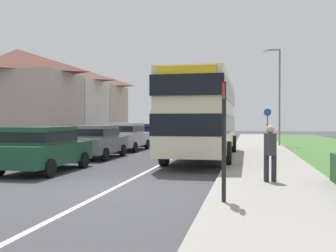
% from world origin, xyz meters
% --- Properties ---
extents(ground_plane, '(120.00, 120.00, 0.00)m').
position_xyz_m(ground_plane, '(0.00, 0.00, 0.00)').
color(ground_plane, '#424247').
extents(lane_marking_centre, '(0.14, 60.00, 0.01)m').
position_xyz_m(lane_marking_centre, '(0.00, 8.00, 0.00)').
color(lane_marking_centre, silver).
rests_on(lane_marking_centre, ground_plane).
extents(pavement_near_side, '(3.20, 68.00, 0.12)m').
position_xyz_m(pavement_near_side, '(4.20, 6.00, 0.06)').
color(pavement_near_side, '#9E998E').
rests_on(pavement_near_side, ground_plane).
extents(double_decker_bus, '(2.80, 10.30, 3.70)m').
position_xyz_m(double_decker_bus, '(1.47, 8.58, 2.14)').
color(double_decker_bus, beige).
rests_on(double_decker_bus, ground_plane).
extents(parked_car_dark_green, '(2.00, 4.18, 1.58)m').
position_xyz_m(parked_car_dark_green, '(-3.53, 3.04, 0.88)').
color(parked_car_dark_green, '#19472D').
rests_on(parked_car_dark_green, ground_plane).
extents(parked_car_grey, '(1.87, 3.97, 1.58)m').
position_xyz_m(parked_car_grey, '(-3.54, 8.05, 0.87)').
color(parked_car_grey, slate).
rests_on(parked_car_grey, ground_plane).
extents(parked_car_silver, '(1.96, 4.44, 1.67)m').
position_xyz_m(parked_car_silver, '(-3.64, 12.96, 0.92)').
color(parked_car_silver, '#B7B7BC').
rests_on(parked_car_silver, ground_plane).
extents(parked_car_blue, '(1.90, 4.39, 1.57)m').
position_xyz_m(parked_car_blue, '(-3.51, 18.45, 0.87)').
color(parked_car_blue, navy).
rests_on(parked_car_blue, ground_plane).
extents(pedestrian_at_stop, '(0.34, 0.34, 1.67)m').
position_xyz_m(pedestrian_at_stop, '(4.09, 1.61, 0.98)').
color(pedestrian_at_stop, '#23232D').
rests_on(pedestrian_at_stop, ground_plane).
extents(bus_stop_sign, '(0.09, 0.52, 2.60)m').
position_xyz_m(bus_stop_sign, '(3.00, -1.27, 1.54)').
color(bus_stop_sign, black).
rests_on(bus_stop_sign, ground_plane).
extents(cycle_route_sign, '(0.44, 0.08, 2.52)m').
position_xyz_m(cycle_route_sign, '(4.64, 14.54, 1.43)').
color(cycle_route_sign, slate).
rests_on(cycle_route_sign, ground_plane).
extents(street_lamp_mid, '(1.14, 0.20, 6.67)m').
position_xyz_m(street_lamp_mid, '(5.48, 18.03, 3.87)').
color(street_lamp_mid, slate).
rests_on(street_lamp_mid, ground_plane).
extents(house_terrace_far_side, '(7.94, 16.40, 6.94)m').
position_xyz_m(house_terrace_far_side, '(-12.73, 21.21, 3.47)').
color(house_terrace_far_side, tan).
rests_on(house_terrace_far_side, ground_plane).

